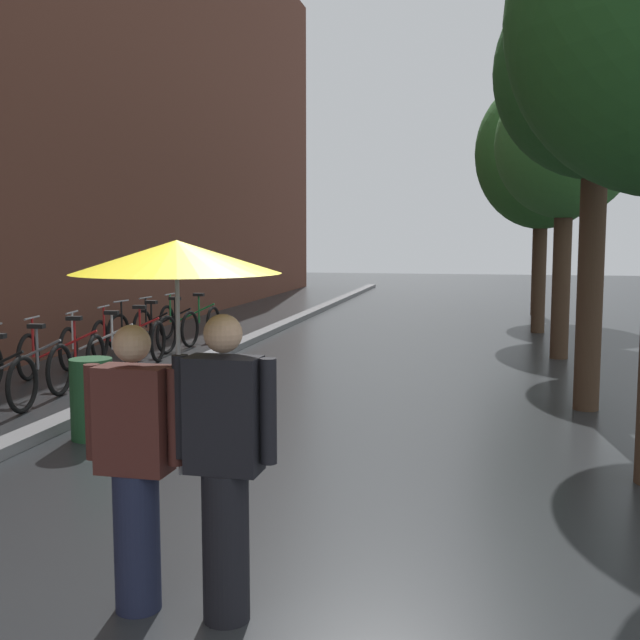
# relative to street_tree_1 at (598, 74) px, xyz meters

# --- Properties ---
(ground_plane) EXTENTS (80.00, 80.00, 0.00)m
(ground_plane) POSITION_rel_street_tree_1_xyz_m (-2.62, -6.03, -4.01)
(ground_plane) COLOR #26282B
(kerb_strip) EXTENTS (0.30, 36.00, 0.12)m
(kerb_strip) POSITION_rel_street_tree_1_xyz_m (-5.82, 3.97, -3.95)
(kerb_strip) COLOR slate
(kerb_strip) RESTS_ON ground
(street_tree_1) EXTENTS (2.43, 2.43, 5.33)m
(street_tree_1) POSITION_rel_street_tree_1_xyz_m (0.00, 0.00, 0.00)
(street_tree_1) COLOR #473323
(street_tree_1) RESTS_ON ground
(street_tree_2) EXTENTS (2.37, 2.37, 4.94)m
(street_tree_2) POSITION_rel_street_tree_1_xyz_m (0.04, 4.08, -0.37)
(street_tree_2) COLOR #473323
(street_tree_2) RESTS_ON ground
(street_tree_3) EXTENTS (2.88, 2.88, 5.55)m
(street_tree_3) POSITION_rel_street_tree_1_xyz_m (-0.08, 7.73, -0.12)
(street_tree_3) COLOR #473323
(street_tree_3) RESTS_ON ground
(street_tree_4) EXTENTS (2.80, 2.80, 5.90)m
(street_tree_4) POSITION_rel_street_tree_1_xyz_m (0.11, 11.61, 0.28)
(street_tree_4) COLOR #473323
(street_tree_4) RESTS_ON ground
(parked_bicycle_2) EXTENTS (1.12, 0.77, 0.96)m
(parked_bicycle_2) POSITION_rel_street_tree_1_xyz_m (-7.25, -0.64, -3.63)
(parked_bicycle_2) COLOR black
(parked_bicycle_2) RESTS_ON ground
(parked_bicycle_3) EXTENTS (1.16, 0.83, 0.96)m
(parked_bicycle_3) POSITION_rel_street_tree_1_xyz_m (-7.27, 0.34, -3.63)
(parked_bicycle_3) COLOR black
(parked_bicycle_3) RESTS_ON ground
(parked_bicycle_4) EXTENTS (1.17, 0.85, 0.96)m
(parked_bicycle_4) POSITION_rel_street_tree_1_xyz_m (-7.13, 1.21, -3.63)
(parked_bicycle_4) COLOR black
(parked_bicycle_4) RESTS_ON ground
(parked_bicycle_5) EXTENTS (1.14, 0.80, 0.96)m
(parked_bicycle_5) POSITION_rel_street_tree_1_xyz_m (-7.12, 2.21, -3.63)
(parked_bicycle_5) COLOR black
(parked_bicycle_5) RESTS_ON ground
(parked_bicycle_6) EXTENTS (1.16, 0.84, 0.96)m
(parked_bicycle_6) POSITION_rel_street_tree_1_xyz_m (-7.33, 3.18, -3.63)
(parked_bicycle_6) COLOR black
(parked_bicycle_6) RESTS_ON ground
(parked_bicycle_7) EXTENTS (1.14, 0.80, 0.96)m
(parked_bicycle_7) POSITION_rel_street_tree_1_xyz_m (-7.24, 4.04, -3.63)
(parked_bicycle_7) COLOR black
(parked_bicycle_7) RESTS_ON ground
(parked_bicycle_8) EXTENTS (1.10, 0.73, 0.96)m
(parked_bicycle_8) POSITION_rel_street_tree_1_xyz_m (-7.14, 5.02, -3.63)
(parked_bicycle_8) COLOR black
(parked_bicycle_8) RESTS_ON ground
(couple_under_umbrella) EXTENTS (1.14, 1.14, 2.10)m
(couple_under_umbrella) POSITION_rel_street_tree_1_xyz_m (-2.87, -5.87, -2.61)
(couple_under_umbrella) COLOR #1E233D
(couple_under_umbrella) RESTS_ON ground
(litter_bin) EXTENTS (0.44, 0.44, 0.85)m
(litter_bin) POSITION_rel_street_tree_1_xyz_m (-5.24, -2.52, -3.58)
(litter_bin) COLOR #1E4C28
(litter_bin) RESTS_ON ground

